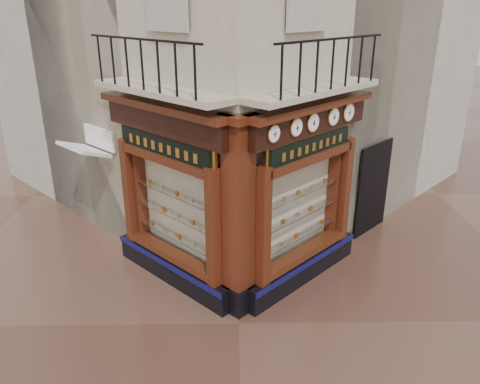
{
  "coord_description": "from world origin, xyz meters",
  "views": [
    {
      "loc": [
        -0.1,
        -7.41,
        5.73
      ],
      "look_at": [
        0.06,
        2.0,
        1.93
      ],
      "focal_mm": 35.0,
      "sensor_mm": 36.0,
      "label": 1
    }
  ],
  "objects_px": {
    "corner_pilaster": "(238,221)",
    "clock_e": "(348,112)",
    "awning": "(96,240)",
    "clock_b": "(296,127)",
    "clock_a": "(274,134)",
    "signboard_right": "(311,146)",
    "signboard_left": "(164,147)",
    "clock_d": "(333,117)",
    "clock_c": "(313,123)"
  },
  "relations": [
    {
      "from": "clock_e",
      "to": "signboard_right",
      "type": "xyz_separation_m",
      "value": [
        -0.87,
        -0.71,
        -0.52
      ]
    },
    {
      "from": "clock_d",
      "to": "clock_c",
      "type": "bearing_deg",
      "value": 180.0
    },
    {
      "from": "clock_d",
      "to": "awning",
      "type": "bearing_deg",
      "value": 118.51
    },
    {
      "from": "clock_a",
      "to": "signboard_left",
      "type": "bearing_deg",
      "value": 109.28
    },
    {
      "from": "corner_pilaster",
      "to": "signboard_left",
      "type": "distance_m",
      "value": 2.12
    },
    {
      "from": "clock_a",
      "to": "signboard_right",
      "type": "xyz_separation_m",
      "value": [
        0.84,
        1.0,
        -0.52
      ]
    },
    {
      "from": "signboard_right",
      "to": "clock_a",
      "type": "bearing_deg",
      "value": -175.16
    },
    {
      "from": "clock_c",
      "to": "clock_e",
      "type": "height_order",
      "value": "clock_e"
    },
    {
      "from": "clock_c",
      "to": "awning",
      "type": "distance_m",
      "value": 6.64
    },
    {
      "from": "signboard_left",
      "to": "signboard_right",
      "type": "bearing_deg",
      "value": -135.0
    },
    {
      "from": "corner_pilaster",
      "to": "clock_a",
      "type": "height_order",
      "value": "corner_pilaster"
    },
    {
      "from": "clock_b",
      "to": "clock_a",
      "type": "bearing_deg",
      "value": -180.0
    },
    {
      "from": "clock_b",
      "to": "clock_d",
      "type": "xyz_separation_m",
      "value": [
        0.86,
        0.86,
        -0.0
      ]
    },
    {
      "from": "clock_c",
      "to": "signboard_right",
      "type": "distance_m",
      "value": 0.55
    },
    {
      "from": "clock_c",
      "to": "clock_e",
      "type": "xyz_separation_m",
      "value": [
        0.89,
        0.89,
        0.0
      ]
    },
    {
      "from": "clock_a",
      "to": "clock_d",
      "type": "relative_size",
      "value": 0.86
    },
    {
      "from": "corner_pilaster",
      "to": "clock_e",
      "type": "distance_m",
      "value": 3.34
    },
    {
      "from": "awning",
      "to": "clock_e",
      "type": "bearing_deg",
      "value": -146.85
    },
    {
      "from": "clock_d",
      "to": "corner_pilaster",
      "type": "bearing_deg",
      "value": 169.47
    },
    {
      "from": "clock_c",
      "to": "signboard_right",
      "type": "bearing_deg",
      "value": 36.8
    },
    {
      "from": "clock_b",
      "to": "awning",
      "type": "bearing_deg",
      "value": 107.07
    },
    {
      "from": "signboard_left",
      "to": "signboard_right",
      "type": "relative_size",
      "value": 1.1
    },
    {
      "from": "clock_a",
      "to": "awning",
      "type": "xyz_separation_m",
      "value": [
        -4.31,
        2.97,
        -3.62
      ]
    },
    {
      "from": "clock_d",
      "to": "clock_e",
      "type": "distance_m",
      "value": 0.57
    },
    {
      "from": "clock_a",
      "to": "awning",
      "type": "distance_m",
      "value": 6.37
    },
    {
      "from": "clock_c",
      "to": "clock_d",
      "type": "xyz_separation_m",
      "value": [
        0.49,
        0.49,
        -0.0
      ]
    },
    {
      "from": "awning",
      "to": "signboard_left",
      "type": "relative_size",
      "value": 0.61
    },
    {
      "from": "corner_pilaster",
      "to": "clock_e",
      "type": "bearing_deg",
      "value": -8.48
    },
    {
      "from": "clock_c",
      "to": "awning",
      "type": "relative_size",
      "value": 0.29
    },
    {
      "from": "clock_e",
      "to": "signboard_left",
      "type": "height_order",
      "value": "clock_e"
    },
    {
      "from": "clock_a",
      "to": "clock_e",
      "type": "xyz_separation_m",
      "value": [
        1.71,
        1.71,
        0.0
      ]
    },
    {
      "from": "clock_b",
      "to": "signboard_left",
      "type": "bearing_deg",
      "value": 122.71
    },
    {
      "from": "corner_pilaster",
      "to": "clock_e",
      "type": "height_order",
      "value": "corner_pilaster"
    },
    {
      "from": "awning",
      "to": "clock_b",
      "type": "bearing_deg",
      "value": -162.93
    },
    {
      "from": "clock_a",
      "to": "clock_b",
      "type": "distance_m",
      "value": 0.64
    },
    {
      "from": "clock_d",
      "to": "signboard_left",
      "type": "xyz_separation_m",
      "value": [
        -3.39,
        -0.31,
        -0.52
      ]
    },
    {
      "from": "corner_pilaster",
      "to": "signboard_left",
      "type": "relative_size",
      "value": 1.84
    },
    {
      "from": "signboard_right",
      "to": "clock_d",
      "type": "bearing_deg",
      "value": -11.41
    },
    {
      "from": "clock_c",
      "to": "clock_d",
      "type": "bearing_deg",
      "value": -0.0
    },
    {
      "from": "awning",
      "to": "signboard_right",
      "type": "bearing_deg",
      "value": -155.94
    },
    {
      "from": "awning",
      "to": "signboard_right",
      "type": "relative_size",
      "value": 0.66
    },
    {
      "from": "clock_a",
      "to": "corner_pilaster",
      "type": "bearing_deg",
      "value": 136.2
    },
    {
      "from": "clock_b",
      "to": "awning",
      "type": "height_order",
      "value": "clock_b"
    },
    {
      "from": "clock_b",
      "to": "clock_e",
      "type": "height_order",
      "value": "clock_e"
    },
    {
      "from": "clock_a",
      "to": "awning",
      "type": "height_order",
      "value": "clock_a"
    },
    {
      "from": "clock_b",
      "to": "clock_c",
      "type": "bearing_deg",
      "value": 0.0
    },
    {
      "from": "clock_c",
      "to": "clock_e",
      "type": "relative_size",
      "value": 0.95
    },
    {
      "from": "clock_a",
      "to": "clock_b",
      "type": "height_order",
      "value": "clock_b"
    },
    {
      "from": "clock_d",
      "to": "clock_e",
      "type": "xyz_separation_m",
      "value": [
        0.4,
        0.4,
        0.0
      ]
    },
    {
      "from": "corner_pilaster",
      "to": "clock_d",
      "type": "distance_m",
      "value": 2.87
    }
  ]
}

